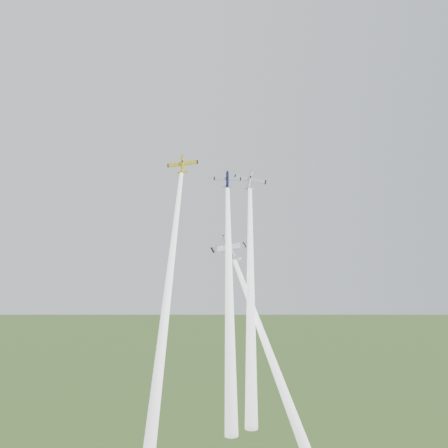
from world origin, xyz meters
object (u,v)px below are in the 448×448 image
Objects in this scene: plane_yellow at (183,165)px; plane_navy at (227,180)px; plane_silver_low at (230,249)px; plane_silver_right at (250,180)px.

plane_yellow is 1.17× the size of plane_navy.
plane_yellow is at bearing 155.72° from plane_navy.
plane_navy is 0.76× the size of plane_silver_low.
plane_silver_right is (6.33, 3.35, 0.50)m from plane_navy.
plane_silver_right is 22.14m from plane_silver_low.
plane_navy is at bearing -20.79° from plane_yellow.
plane_silver_low is at bearing -86.99° from plane_navy.
plane_yellow reaches higher than plane_silver_low.
plane_yellow is 12.82m from plane_navy.
plane_silver_low is (-1.10, -8.39, -16.74)m from plane_navy.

